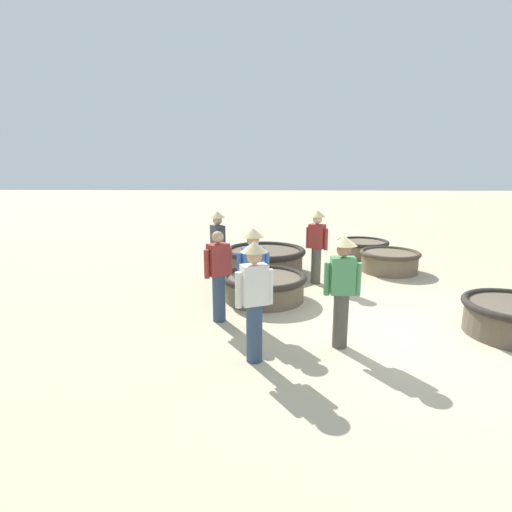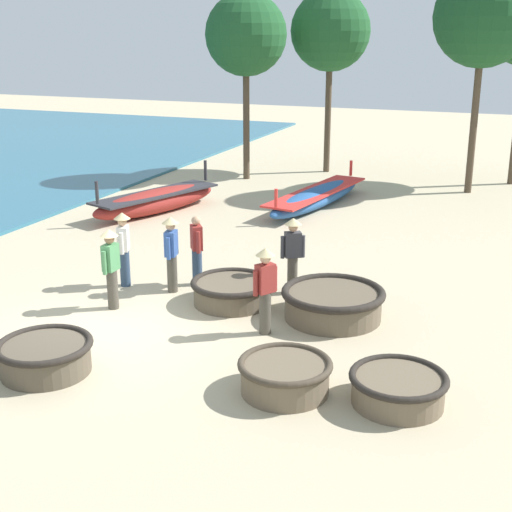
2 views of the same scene
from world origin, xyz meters
TOP-DOWN VIEW (x-y plane):
  - ground_plane at (0.00, 0.00)m, footprint 80.00×80.00m
  - coracle_far_left at (3.92, -0.92)m, footprint 1.49×1.49m
  - coracle_nearest at (5.64, -0.64)m, footprint 1.50×1.50m
  - coracle_beside_post at (3.81, 2.24)m, footprint 2.04×2.04m
  - coracle_tilted at (1.66, 2.24)m, footprint 1.71×1.71m
  - fisherman_crouching at (0.18, 2.41)m, footprint 0.36×0.52m
  - fisherman_standing_left at (2.62, 3.28)m, footprint 0.47×0.36m
  - fisherman_with_hat at (-0.48, 1.11)m, footprint 0.36×0.53m
  - fisherman_hauling at (2.83, 1.07)m, footprint 0.37×0.46m
  - fisherman_by_coracle at (0.49, 3.01)m, footprint 0.38×0.44m
  - fisherman_standing_right at (-0.96, 2.36)m, footprint 0.36×0.50m

SIDE VIEW (x-z plane):
  - ground_plane at x=0.00m, z-range 0.00..0.00m
  - coracle_nearest at x=5.64m, z-range 0.02..0.52m
  - coracle_tilted at x=1.66m, z-range 0.02..0.54m
  - coracle_far_left at x=3.92m, z-range 0.02..0.56m
  - coracle_beside_post at x=3.81m, z-range 0.03..0.64m
  - fisherman_by_coracle at x=0.49m, z-range 0.05..1.62m
  - fisherman_crouching at x=0.18m, z-range 0.12..1.79m
  - fisherman_standing_left at x=2.62m, z-range 0.12..1.79m
  - fisherman_with_hat at x=-0.48m, z-range 0.12..1.79m
  - fisherman_hauling at x=2.83m, z-range 0.12..1.79m
  - fisherman_standing_right at x=-0.96m, z-range 0.12..1.79m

